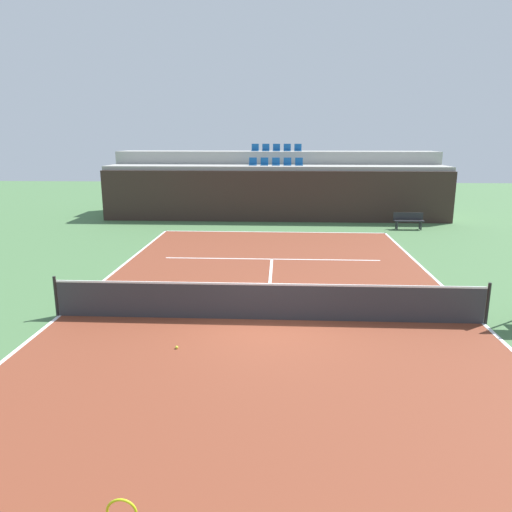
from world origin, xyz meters
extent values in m
plane|color=#477042|center=(0.00, 0.00, 0.00)|extent=(80.00, 80.00, 0.00)
cube|color=brown|center=(0.00, 0.00, 0.01)|extent=(11.00, 24.00, 0.01)
cube|color=white|center=(0.00, 11.95, 0.01)|extent=(11.00, 0.10, 0.00)
cube|color=white|center=(-5.45, 0.00, 0.01)|extent=(0.10, 24.00, 0.00)
cube|color=white|center=(5.45, 0.00, 0.01)|extent=(0.10, 24.00, 0.00)
cube|color=white|center=(0.00, 6.40, 0.01)|extent=(8.26, 0.10, 0.00)
cube|color=white|center=(0.00, 3.20, 0.01)|extent=(0.10, 6.40, 0.00)
cube|color=#33231E|center=(0.00, 15.11, 1.40)|extent=(19.42, 0.30, 2.80)
cube|color=#9E9E99|center=(0.00, 16.46, 1.51)|extent=(19.42, 2.40, 3.02)
cube|color=#9E9E99|center=(0.00, 18.86, 1.88)|extent=(19.42, 2.40, 3.76)
cube|color=#145193|center=(-1.32, 16.46, 3.04)|extent=(0.44, 0.44, 0.04)
cube|color=#145193|center=(-1.32, 16.66, 3.26)|extent=(0.44, 0.04, 0.40)
cube|color=#145193|center=(-0.66, 16.46, 3.04)|extent=(0.44, 0.44, 0.04)
cube|color=#145193|center=(-0.66, 16.66, 3.26)|extent=(0.44, 0.04, 0.40)
cube|color=#145193|center=(0.00, 16.46, 3.04)|extent=(0.44, 0.44, 0.04)
cube|color=#145193|center=(0.00, 16.66, 3.26)|extent=(0.44, 0.04, 0.40)
cube|color=#145193|center=(0.66, 16.46, 3.04)|extent=(0.44, 0.44, 0.04)
cube|color=#145193|center=(0.66, 16.66, 3.26)|extent=(0.44, 0.04, 0.40)
cube|color=#145193|center=(1.32, 16.46, 3.04)|extent=(0.44, 0.44, 0.04)
cube|color=#145193|center=(1.32, 16.66, 3.26)|extent=(0.44, 0.04, 0.40)
cube|color=#145193|center=(-1.32, 18.86, 3.78)|extent=(0.44, 0.44, 0.04)
cube|color=#145193|center=(-1.32, 19.06, 4.00)|extent=(0.44, 0.04, 0.40)
cube|color=#145193|center=(-0.66, 18.86, 3.78)|extent=(0.44, 0.44, 0.04)
cube|color=#145193|center=(-0.66, 19.06, 4.00)|extent=(0.44, 0.04, 0.40)
cube|color=#145193|center=(0.00, 18.86, 3.78)|extent=(0.44, 0.44, 0.04)
cube|color=#145193|center=(0.00, 19.06, 4.00)|extent=(0.44, 0.04, 0.40)
cube|color=#145193|center=(0.66, 18.86, 3.78)|extent=(0.44, 0.44, 0.04)
cube|color=#145193|center=(0.66, 19.06, 4.00)|extent=(0.44, 0.04, 0.40)
cube|color=#145193|center=(1.32, 18.86, 3.78)|extent=(0.44, 0.44, 0.04)
cube|color=#145193|center=(1.32, 19.06, 4.00)|extent=(0.44, 0.04, 0.40)
cylinder|color=black|center=(-5.50, 0.00, 0.55)|extent=(0.08, 0.08, 1.07)
cylinder|color=black|center=(5.50, 0.00, 0.55)|extent=(0.08, 0.08, 1.07)
cube|color=#333338|center=(0.00, 0.00, 0.47)|extent=(10.90, 0.02, 0.92)
cube|color=white|center=(0.00, 0.00, 0.96)|extent=(10.90, 0.04, 0.05)
torus|color=#BFD819|center=(-1.04, -8.18, 1.34)|extent=(0.28, 0.02, 0.28)
cube|color=#232328|center=(6.83, 13.05, 0.45)|extent=(1.50, 0.40, 0.05)
cube|color=#232328|center=(6.83, 13.23, 0.67)|extent=(1.50, 0.04, 0.36)
cube|color=#2D2D33|center=(6.23, 12.91, 0.21)|extent=(0.06, 0.06, 0.42)
cube|color=#2D2D33|center=(7.43, 12.91, 0.21)|extent=(0.06, 0.06, 0.42)
cube|color=#2D2D33|center=(6.23, 13.19, 0.21)|extent=(0.06, 0.06, 0.42)
cube|color=#2D2D33|center=(7.43, 13.19, 0.21)|extent=(0.06, 0.06, 0.42)
sphere|color=#CCE033|center=(-1.94, -1.88, 0.04)|extent=(0.07, 0.07, 0.07)
camera|label=1|loc=(0.33, -11.72, 4.55)|focal=34.05mm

